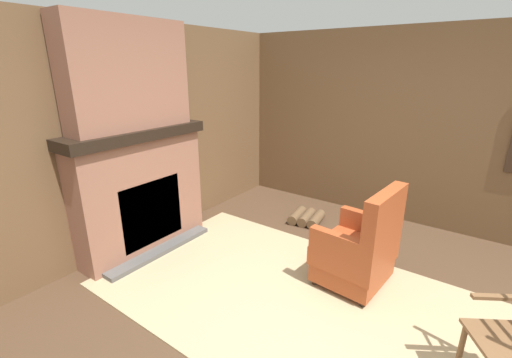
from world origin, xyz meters
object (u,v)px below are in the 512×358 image
(armchair, at_px, (359,250))
(firewood_stack, at_px, (307,217))
(storage_case, at_px, (138,121))
(oil_lamp_vase, at_px, (99,123))

(armchair, distance_m, firewood_stack, 1.43)
(armchair, bearing_deg, storage_case, 20.98)
(firewood_stack, bearing_deg, oil_lamp_vase, -121.26)
(firewood_stack, relative_size, storage_case, 1.82)
(oil_lamp_vase, bearing_deg, firewood_stack, 58.74)
(storage_case, bearing_deg, oil_lamp_vase, -90.01)
(armchair, height_order, firewood_stack, armchair)
(firewood_stack, height_order, oil_lamp_vase, oil_lamp_vase)
(oil_lamp_vase, height_order, storage_case, oil_lamp_vase)
(firewood_stack, distance_m, storage_case, 2.44)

